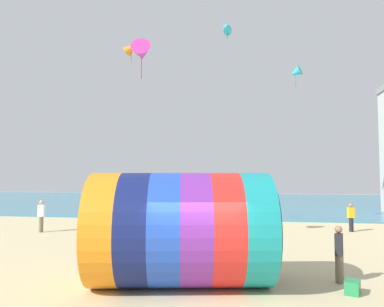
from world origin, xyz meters
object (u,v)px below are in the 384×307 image
Objects in this scene: bystander_near_water at (351,217)px; bystander_mid_beach at (41,216)px; kite_cyan_parafoil at (227,30)px; cooler_box at (352,287)px; kite_cyan_delta at (296,73)px; kite_handler at (339,254)px; kite_magenta_delta at (142,53)px; giant_inflatable_tube at (181,229)px; kite_orange_delta at (131,49)px.

bystander_mid_beach is (-17.41, -3.16, 0.12)m from bystander_near_water.
cooler_box is at bearing -70.76° from kite_cyan_parafoil.
kite_handler is at bearing -91.98° from kite_cyan_delta.
bystander_mid_beach reaches higher than kite_handler.
kite_cyan_parafoil is 0.94× the size of bystander_near_water.
kite_magenta_delta is 10.90m from bystander_mid_beach.
kite_cyan_parafoil is at bearing -179.68° from bystander_near_water.
giant_inflatable_tube is at bearing -179.49° from cooler_box.
kite_cyan_parafoil is 0.99× the size of kite_cyan_delta.
kite_cyan_parafoil is at bearing -132.09° from kite_cyan_delta.
bystander_near_water is at bearing 0.32° from kite_cyan_parafoil.
kite_orange_delta is (-9.99, -7.59, -0.23)m from kite_cyan_delta.
kite_cyan_delta is at bearing 88.51° from cooler_box.
kite_magenta_delta is 13.87m from kite_cyan_delta.
cooler_box is (0.11, -1.02, -0.68)m from kite_handler.
kite_cyan_parafoil is at bearing 16.70° from bystander_mid_beach.
cooler_box is (7.87, -6.09, -8.90)m from kite_magenta_delta.
giant_inflatable_tube is 13.91m from kite_orange_delta.
bystander_mid_beach is (-15.01, -8.23, -9.84)m from kite_cyan_delta.
kite_orange_delta is 10.86m from bystander_mid_beach.
giant_inflatable_tube is at bearing -62.59° from kite_magenta_delta.
bystander_near_water is at bearing 11.50° from kite_orange_delta.
bystander_mid_beach is at bearing 151.61° from kite_handler.
kite_cyan_parafoil reaches higher than kite_handler.
kite_cyan_delta is (4.62, 5.11, -1.47)m from kite_cyan_parafoil.
kite_magenta_delta is at bearing 117.41° from giant_inflatable_tube.
kite_cyan_parafoil is 13.41m from bystander_near_water.
kite_magenta_delta is 7.62m from kite_cyan_parafoil.
kite_handler is at bearing -69.62° from kite_cyan_parafoil.
kite_cyan_delta is at bearing 115.35° from bystander_near_water.
cooler_box is (-2.84, -11.99, -0.63)m from bystander_near_water.
kite_magenta_delta is (-7.76, 5.07, 8.22)m from kite_handler.
kite_orange_delta is (-1.68, 3.38, 1.46)m from kite_magenta_delta.
kite_cyan_parafoil is at bearing 109.24° from cooler_box.
bystander_mid_beach is (-10.39, -3.12, -11.31)m from kite_cyan_parafoil.
kite_handler is 1.23m from cooler_box.
bystander_mid_beach is at bearing -169.72° from bystander_near_water.
cooler_box is at bearing 0.51° from giant_inflatable_tube.
kite_magenta_delta reaches higher than bystander_near_water.
kite_cyan_delta is at bearing 88.02° from kite_handler.
giant_inflatable_tube is 14.22m from bystander_near_water.
bystander_near_water is 17.69m from bystander_mid_beach.
bystander_near_water is (12.39, 2.52, -9.73)m from kite_orange_delta.
bystander_near_water is at bearing 76.66° from cooler_box.
giant_inflatable_tube is 10.16m from kite_magenta_delta.
kite_magenta_delta is at bearing -127.14° from kite_cyan_delta.
kite_cyan_delta is 0.84× the size of bystander_mid_beach.
cooler_box is at bearing -37.74° from kite_magenta_delta.
kite_magenta_delta is at bearing -122.23° from kite_cyan_parafoil.
kite_orange_delta is at bearing 7.23° from bystander_mid_beach.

